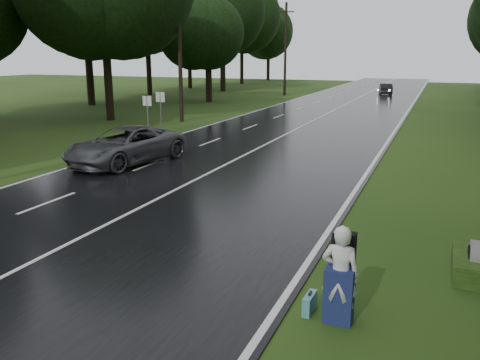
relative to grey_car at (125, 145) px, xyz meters
name	(u,v)px	position (x,y,z in m)	size (l,w,h in m)	color
ground	(83,238)	(4.11, -7.88, -0.81)	(160.00, 160.00, 0.00)	#294414
road	(295,130)	(4.11, 12.12, -0.79)	(12.00, 140.00, 0.04)	black
lane_center	(295,129)	(4.11, 12.12, -0.77)	(0.12, 140.00, 0.01)	silver
grey_car	(125,145)	(0.00, 0.00, 0.00)	(2.57, 5.57, 1.55)	#46484B
far_car	(386,89)	(6.28, 42.50, -0.15)	(1.32, 3.78, 1.25)	black
hitchhiker	(340,278)	(11.03, -9.46, 0.02)	(0.67, 0.60, 1.81)	silver
suitcase	(310,303)	(10.48, -9.35, -0.64)	(0.14, 0.50, 0.36)	teal
utility_pole_mid	(182,122)	(-4.39, 13.03, -0.81)	(1.80, 0.28, 9.18)	black
utility_pole_far	(284,95)	(-4.39, 37.52, -0.81)	(1.80, 0.28, 10.10)	black
road_sign_a	(149,136)	(-3.09, 6.67, -0.81)	(0.55, 0.10, 2.31)	white
road_sign_b	(162,133)	(-3.09, 8.12, -0.81)	(0.58, 0.10, 2.42)	white
tree_left_d	(111,120)	(-9.55, 11.86, -0.81)	(10.43, 10.43, 16.30)	black
tree_left_e	(209,102)	(-8.97, 27.03, -0.81)	(7.50, 7.50, 11.72)	black
tree_left_f	(223,91)	(-13.53, 40.67, -0.81)	(10.81, 10.81, 16.89)	black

